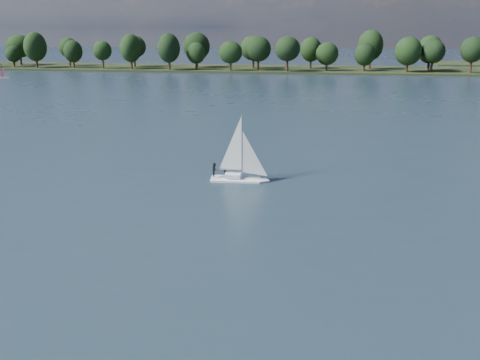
# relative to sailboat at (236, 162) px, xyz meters

# --- Properties ---
(ground) EXTENTS (700.00, 700.00, 0.00)m
(ground) POSITION_rel_sailboat_xyz_m (10.48, 53.87, -2.25)
(ground) COLOR #233342
(ground) RESTS_ON ground
(far_shore) EXTENTS (660.00, 40.00, 1.50)m
(far_shore) POSITION_rel_sailboat_xyz_m (10.48, 165.87, -2.25)
(far_shore) COLOR black
(far_shore) RESTS_ON ground
(sailboat) EXTENTS (6.18, 1.97, 8.05)m
(sailboat) POSITION_rel_sailboat_xyz_m (0.00, 0.00, 0.00)
(sailboat) COLOR white
(sailboat) RESTS_ON ground
(dinghy_pink) EXTENTS (3.08, 2.14, 4.58)m
(dinghy_pink) POSITION_rel_sailboat_xyz_m (-99.23, 113.71, -1.17)
(dinghy_pink) COLOR silver
(dinghy_pink) RESTS_ON ground
(treeline) EXTENTS (562.36, 74.41, 18.06)m
(treeline) POSITION_rel_sailboat_xyz_m (13.27, 161.95, 5.78)
(treeline) COLOR black
(treeline) RESTS_ON ground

